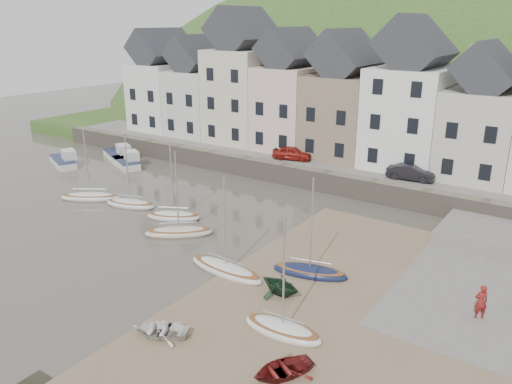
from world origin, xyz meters
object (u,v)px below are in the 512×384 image
Objects in this scene: person_red at (481,302)px; car_right at (411,172)px; rowboat_white at (160,330)px; rowboat_red at (282,369)px; sailboat_0 at (90,197)px; rowboat_green at (280,284)px; car_left at (292,153)px.

person_red is 18.88m from car_right.
rowboat_red is (6.35, 0.87, -0.00)m from rowboat_white.
car_right is at bearing 35.73° from sailboat_0.
person_red reaches higher than rowboat_green.
rowboat_red is 29.83m from car_left.
car_right is (11.64, 0.00, 0.00)m from car_left.
sailboat_0 reaches higher than rowboat_white.
sailboat_0 is at bearing -94.52° from rowboat_green.
person_red is 26.57m from car_left.
rowboat_red is at bearing -165.51° from car_left.
rowboat_white is 7.07m from rowboat_green.
car_left is (-8.55, 26.65, 1.91)m from rowboat_white.
person_red is (12.28, 10.21, 0.69)m from rowboat_white.
rowboat_white is at bearing -177.75° from car_left.
person_red is 0.46× the size of car_right.
rowboat_green is (2.70, 6.52, 0.36)m from rowboat_white.
sailboat_0 is at bearing -144.45° from rowboat_white.
rowboat_green is 0.89× the size of rowboat_red.
car_right reaches higher than rowboat_green.
rowboat_red is 1.51× the size of person_red.
car_left is (-20.83, 16.44, 1.22)m from person_red.
sailboat_0 is 1.59× the size of car_right.
car_right is (-9.20, 16.44, 1.22)m from person_red.
rowboat_red is 26.05m from car_right.
rowboat_green is at bearing 152.59° from rowboat_red.
rowboat_green is at bearing -12.50° from person_red.
rowboat_green is at bearing 132.77° from rowboat_white.
rowboat_white reaches higher than rowboat_red.
sailboat_0 is 27.17m from rowboat_red.
person_red is at bearing -157.56° from car_right.
sailboat_0 is 19.06m from car_left.
sailboat_0 reaches higher than car_left.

